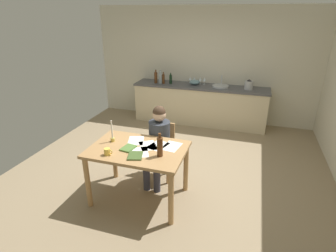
# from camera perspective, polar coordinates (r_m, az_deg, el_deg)

# --- Properties ---
(ground_plane) EXTENTS (5.20, 5.20, 0.04)m
(ground_plane) POSITION_cam_1_polar(r_m,az_deg,el_deg) (4.65, 0.81, -9.33)
(ground_plane) COLOR #937F60
(wall_back) EXTENTS (5.20, 0.12, 2.60)m
(wall_back) POSITION_cam_1_polar(r_m,az_deg,el_deg) (6.58, 7.58, 12.49)
(wall_back) COLOR beige
(wall_back) RESTS_ON ground
(kitchen_counter) EXTENTS (3.05, 0.64, 0.90)m
(kitchen_counter) POSITION_cam_1_polar(r_m,az_deg,el_deg) (6.44, 6.61, 4.52)
(kitchen_counter) COLOR beige
(kitchen_counter) RESTS_ON ground
(dining_table) EXTENTS (1.27, 0.86, 0.79)m
(dining_table) POSITION_cam_1_polar(r_m,az_deg,el_deg) (3.69, -6.27, -6.25)
(dining_table) COLOR tan
(dining_table) RESTS_ON ground
(chair_at_table) EXTENTS (0.41, 0.41, 0.86)m
(chair_at_table) POSITION_cam_1_polar(r_m,az_deg,el_deg) (4.30, -1.40, -4.51)
(chair_at_table) COLOR tan
(chair_at_table) RESTS_ON ground
(person_seated) EXTENTS (0.32, 0.59, 1.19)m
(person_seated) POSITION_cam_1_polar(r_m,az_deg,el_deg) (4.09, -2.08, -2.96)
(person_seated) COLOR #333842
(person_seated) RESTS_ON ground
(coffee_mug) EXTENTS (0.11, 0.08, 0.09)m
(coffee_mug) POSITION_cam_1_polar(r_m,az_deg,el_deg) (3.52, -12.55, -5.25)
(coffee_mug) COLOR #F2CC4C
(coffee_mug) RESTS_ON dining_table
(candlestick) EXTENTS (0.06, 0.06, 0.31)m
(candlestick) POSITION_cam_1_polar(r_m,az_deg,el_deg) (3.84, -11.56, -1.97)
(candlestick) COLOR gold
(candlestick) RESTS_ON dining_table
(book_magazine) EXTENTS (0.23, 0.26, 0.02)m
(book_magazine) POSITION_cam_1_polar(r_m,az_deg,el_deg) (3.44, -6.87, -6.18)
(book_magazine) COLOR #425928
(book_magazine) RESTS_ON dining_table
(book_cookery) EXTENTS (0.18, 0.23, 0.02)m
(book_cookery) POSITION_cam_1_polar(r_m,az_deg,el_deg) (3.64, -8.30, -4.58)
(book_cookery) COLOR #537A37
(book_cookery) RESTS_ON dining_table
(paper_letter) EXTENTS (0.28, 0.34, 0.00)m
(paper_letter) POSITION_cam_1_polar(r_m,az_deg,el_deg) (3.69, -2.10, -4.08)
(paper_letter) COLOR white
(paper_letter) RESTS_ON dining_table
(paper_bill) EXTENTS (0.34, 0.36, 0.00)m
(paper_bill) POSITION_cam_1_polar(r_m,az_deg,el_deg) (3.69, -4.21, -4.10)
(paper_bill) COLOR white
(paper_bill) RESTS_ON dining_table
(paper_envelope) EXTENTS (0.32, 0.36, 0.00)m
(paper_envelope) POSITION_cam_1_polar(r_m,az_deg,el_deg) (3.53, -5.89, -5.46)
(paper_envelope) COLOR white
(paper_envelope) RESTS_ON dining_table
(paper_receipt) EXTENTS (0.29, 0.35, 0.00)m
(paper_receipt) POSITION_cam_1_polar(r_m,az_deg,el_deg) (3.84, -6.72, -3.05)
(paper_receipt) COLOR white
(paper_receipt) RESTS_ON dining_table
(paper_notice) EXTENTS (0.25, 0.32, 0.00)m
(paper_notice) POSITION_cam_1_polar(r_m,az_deg,el_deg) (3.66, 0.75, -4.28)
(paper_notice) COLOR white
(paper_notice) RESTS_ON dining_table
(wine_bottle_on_table) EXTENTS (0.07, 0.07, 0.31)m
(wine_bottle_on_table) POSITION_cam_1_polar(r_m,az_deg,el_deg) (3.37, -1.71, -4.30)
(wine_bottle_on_table) COLOR #593319
(wine_bottle_on_table) RESTS_ON dining_table
(sink_unit) EXTENTS (0.36, 0.36, 0.24)m
(sink_unit) POSITION_cam_1_polar(r_m,az_deg,el_deg) (6.25, 10.91, 8.19)
(sink_unit) COLOR #B2B7BC
(sink_unit) RESTS_ON kitchen_counter
(bottle_oil) EXTENTS (0.07, 0.07, 0.31)m
(bottle_oil) POSITION_cam_1_polar(r_m,az_deg,el_deg) (6.49, -2.57, 10.10)
(bottle_oil) COLOR #593319
(bottle_oil) RESTS_ON kitchen_counter
(bottle_vinegar) EXTENTS (0.08, 0.08, 0.31)m
(bottle_vinegar) POSITION_cam_1_polar(r_m,az_deg,el_deg) (6.44, -1.60, 10.01)
(bottle_vinegar) COLOR #8C999E
(bottle_vinegar) RESTS_ON kitchen_counter
(bottle_wine_red) EXTENTS (0.06, 0.06, 0.26)m
(bottle_wine_red) POSITION_cam_1_polar(r_m,az_deg,el_deg) (6.45, -0.97, 9.85)
(bottle_wine_red) COLOR #593319
(bottle_wine_red) RESTS_ON kitchen_counter
(bottle_sauce) EXTENTS (0.06, 0.06, 0.25)m
(bottle_sauce) POSITION_cam_1_polar(r_m,az_deg,el_deg) (6.43, 0.56, 9.77)
(bottle_sauce) COLOR black
(bottle_sauce) RESTS_ON kitchen_counter
(mixing_bowl) EXTENTS (0.24, 0.24, 0.11)m
(mixing_bowl) POSITION_cam_1_polar(r_m,az_deg,el_deg) (6.39, 5.59, 9.11)
(mixing_bowl) COLOR #668C99
(mixing_bowl) RESTS_ON kitchen_counter
(stovetop_kettle) EXTENTS (0.18, 0.18, 0.22)m
(stovetop_kettle) POSITION_cam_1_polar(r_m,az_deg,el_deg) (6.19, 16.52, 8.25)
(stovetop_kettle) COLOR #B7BABF
(stovetop_kettle) RESTS_ON kitchen_counter
(wine_glass_near_sink) EXTENTS (0.07, 0.07, 0.15)m
(wine_glass_near_sink) POSITION_cam_1_polar(r_m,az_deg,el_deg) (6.42, 7.63, 9.58)
(wine_glass_near_sink) COLOR silver
(wine_glass_near_sink) RESTS_ON kitchen_counter
(wine_glass_by_kettle) EXTENTS (0.07, 0.07, 0.15)m
(wine_glass_by_kettle) POSITION_cam_1_polar(r_m,az_deg,el_deg) (6.44, 6.75, 9.66)
(wine_glass_by_kettle) COLOR silver
(wine_glass_by_kettle) RESTS_ON kitchen_counter
(wine_glass_back_left) EXTENTS (0.07, 0.07, 0.15)m
(wine_glass_back_left) POSITION_cam_1_polar(r_m,az_deg,el_deg) (6.47, 5.53, 9.76)
(wine_glass_back_left) COLOR silver
(wine_glass_back_left) RESTS_ON kitchen_counter
(wine_glass_back_right) EXTENTS (0.07, 0.07, 0.15)m
(wine_glass_back_right) POSITION_cam_1_polar(r_m,az_deg,el_deg) (6.49, 4.64, 9.84)
(wine_glass_back_right) COLOR silver
(wine_glass_back_right) RESTS_ON kitchen_counter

